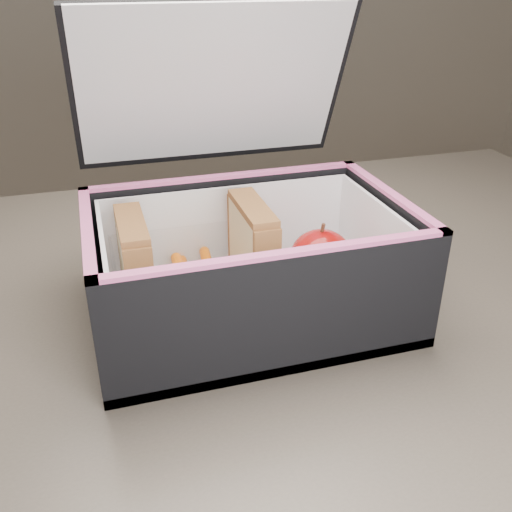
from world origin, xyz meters
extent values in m
cube|color=brown|center=(0.00, 0.00, 0.73)|extent=(1.20, 0.80, 0.03)
cube|color=#382D26|center=(0.55, 0.35, 0.36)|extent=(0.05, 0.05, 0.72)
cube|color=black|center=(-0.04, 0.10, 0.96)|extent=(0.31, 0.09, 0.18)
cube|color=beige|center=(-0.16, -0.04, 0.82)|extent=(0.01, 0.09, 0.10)
cube|color=#C05F67|center=(-0.15, -0.04, 0.81)|extent=(0.01, 0.09, 0.09)
cube|color=beige|center=(-0.14, -0.04, 0.82)|extent=(0.01, 0.09, 0.10)
cube|color=brown|center=(-0.15, -0.04, 0.87)|extent=(0.03, 0.09, 0.01)
cube|color=beige|center=(-0.04, -0.04, 0.82)|extent=(0.01, 0.09, 0.10)
cube|color=#C05F67|center=(-0.03, -0.04, 0.81)|extent=(0.01, 0.09, 0.09)
cube|color=beige|center=(-0.02, -0.04, 0.82)|extent=(0.01, 0.09, 0.10)
cube|color=brown|center=(-0.03, -0.04, 0.87)|extent=(0.03, 0.09, 0.01)
cylinder|color=orange|center=(-0.09, -0.03, 0.77)|extent=(0.02, 0.09, 0.01)
cylinder|color=orange|center=(-0.09, -0.07, 0.78)|extent=(0.03, 0.09, 0.01)
cylinder|color=orange|center=(-0.07, -0.02, 0.80)|extent=(0.02, 0.09, 0.01)
cylinder|color=orange|center=(-0.09, -0.04, 0.77)|extent=(0.03, 0.09, 0.01)
cylinder|color=orange|center=(-0.10, -0.01, 0.78)|extent=(0.02, 0.09, 0.01)
cylinder|color=orange|center=(-0.10, -0.02, 0.80)|extent=(0.01, 0.09, 0.01)
cylinder|color=orange|center=(-0.10, -0.01, 0.77)|extent=(0.02, 0.09, 0.01)
cube|color=white|center=(0.05, -0.04, 0.77)|extent=(0.10, 0.10, 0.01)
ellipsoid|color=#850E02|center=(0.04, -0.04, 0.80)|extent=(0.09, 0.09, 0.06)
cylinder|color=#4E2D1C|center=(0.04, -0.04, 0.84)|extent=(0.01, 0.01, 0.01)
camera|label=1|loc=(-0.18, -0.54, 1.08)|focal=40.00mm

